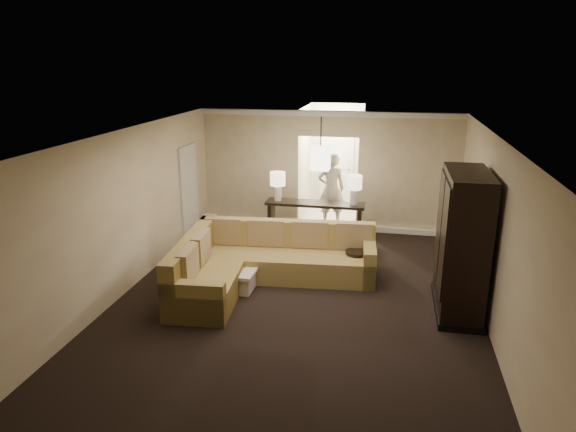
% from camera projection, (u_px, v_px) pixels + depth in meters
% --- Properties ---
extents(ground, '(8.00, 8.00, 0.00)m').
position_uv_depth(ground, '(296.00, 302.00, 8.64)').
color(ground, black).
rests_on(ground, ground).
extents(wall_back, '(6.00, 0.04, 2.80)m').
position_uv_depth(wall_back, '(328.00, 171.00, 11.98)').
color(wall_back, beige).
rests_on(wall_back, ground).
extents(wall_front, '(6.00, 0.04, 2.80)m').
position_uv_depth(wall_front, '(215.00, 361.00, 4.48)').
color(wall_front, beige).
rests_on(wall_front, ground).
extents(wall_left, '(0.04, 8.00, 2.80)m').
position_uv_depth(wall_left, '(125.00, 212.00, 8.79)').
color(wall_left, beige).
rests_on(wall_left, ground).
extents(wall_right, '(0.04, 8.00, 2.80)m').
position_uv_depth(wall_right, '(494.00, 235.00, 7.67)').
color(wall_right, beige).
rests_on(wall_right, ground).
extents(ceiling, '(6.00, 8.00, 0.02)m').
position_uv_depth(ceiling, '(297.00, 136.00, 7.82)').
color(ceiling, silver).
rests_on(ceiling, wall_back).
extents(crown_molding, '(6.00, 0.10, 0.12)m').
position_uv_depth(crown_molding, '(329.00, 114.00, 11.54)').
color(crown_molding, white).
rests_on(crown_molding, wall_back).
extents(baseboard, '(6.00, 0.10, 0.12)m').
position_uv_depth(baseboard, '(326.00, 226.00, 12.33)').
color(baseboard, white).
rests_on(baseboard, ground).
extents(side_door, '(0.05, 0.90, 2.10)m').
position_uv_depth(side_door, '(189.00, 192.00, 11.51)').
color(side_door, silver).
rests_on(side_door, ground).
extents(foyer, '(1.44, 2.02, 2.80)m').
position_uv_depth(foyer, '(334.00, 164.00, 13.26)').
color(foyer, beige).
rests_on(foyer, ground).
extents(sectional_sofa, '(3.42, 2.83, 1.00)m').
position_uv_depth(sectional_sofa, '(260.00, 263.00, 9.25)').
color(sectional_sofa, brown).
rests_on(sectional_sofa, ground).
extents(coffee_table, '(0.92, 0.92, 0.38)m').
position_uv_depth(coffee_table, '(233.00, 276.00, 9.22)').
color(coffee_table, white).
rests_on(coffee_table, ground).
extents(console_table, '(2.21, 0.51, 0.85)m').
position_uv_depth(console_table, '(315.00, 217.00, 11.52)').
color(console_table, black).
rests_on(console_table, ground).
extents(armoire, '(0.68, 1.59, 2.29)m').
position_uv_depth(armoire, '(461.00, 246.00, 8.07)').
color(armoire, black).
rests_on(armoire, ground).
extents(drink_table, '(0.43, 0.43, 0.53)m').
position_uv_depth(drink_table, '(357.00, 259.00, 9.49)').
color(drink_table, black).
rests_on(drink_table, ground).
extents(table_lamp_left, '(0.34, 0.34, 0.65)m').
position_uv_depth(table_lamp_left, '(278.00, 182.00, 11.46)').
color(table_lamp_left, silver).
rests_on(table_lamp_left, console_table).
extents(table_lamp_right, '(0.34, 0.34, 0.65)m').
position_uv_depth(table_lamp_right, '(354.00, 185.00, 11.13)').
color(table_lamp_right, silver).
rests_on(table_lamp_right, console_table).
extents(pendant_light, '(0.38, 0.38, 1.09)m').
position_uv_depth(pendant_light, '(320.00, 158.00, 10.60)').
color(pendant_light, black).
rests_on(pendant_light, ceiling).
extents(person, '(0.82, 0.65, 1.99)m').
position_uv_depth(person, '(331.00, 185.00, 12.37)').
color(person, beige).
rests_on(person, ground).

